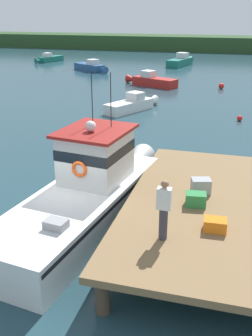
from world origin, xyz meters
TOP-DOWN VIEW (x-y plane):
  - ground_plane at (0.00, 0.00)m, footprint 200.00×200.00m
  - dock at (4.80, 0.00)m, footprint 6.00×9.00m
  - main_fishing_boat at (0.28, 0.10)m, footprint 3.63×9.96m
  - crate_single_far at (3.94, 0.62)m, footprint 0.70×0.59m
  - crate_stack_near_edge at (4.55, -1.65)m, footprint 0.62×0.47m
  - crate_single_by_cleat at (3.89, -0.34)m, footprint 0.65×0.52m
  - deckhand_by_the_boat at (3.28, -2.43)m, footprint 0.36×0.22m
  - moored_boat_mid_harbor at (-20.38, 39.85)m, footprint 2.38×4.86m
  - moored_boat_off_the_point at (-11.82, 33.11)m, footprint 5.03×3.90m
  - moored_boat_far_right at (-2.27, 15.67)m, footprint 3.10×4.83m
  - moored_boat_outer_mooring at (-2.45, 40.70)m, footprint 2.73×6.31m
  - moored_boat_near_channel at (-3.05, 25.63)m, footprint 5.37×3.08m
  - mooring_buoy_outer at (5.11, 14.77)m, footprint 0.35×0.35m
  - mooring_buoy_channel_marker at (3.38, 25.85)m, footprint 0.50×0.50m
  - far_shoreline at (0.00, 62.00)m, footprint 120.00×8.00m

SIDE VIEW (x-z plane):
  - ground_plane at x=0.00m, z-range 0.00..0.00m
  - mooring_buoy_outer at x=5.11m, z-range 0.00..0.35m
  - mooring_buoy_channel_marker at x=3.38m, z-range 0.00..0.50m
  - moored_boat_mid_harbor at x=-20.38m, z-range -0.19..1.03m
  - moored_boat_far_right at x=-2.27m, z-range -0.20..1.06m
  - moored_boat_off_the_point at x=-11.82m, z-range -0.21..1.15m
  - moored_boat_near_channel at x=-3.05m, z-range -0.21..1.15m
  - moored_boat_outer_mooring at x=-2.45m, z-range -0.25..1.33m
  - main_fishing_boat at x=0.28m, z-range -1.39..3.41m
  - dock at x=4.80m, z-range 0.47..1.67m
  - far_shoreline at x=0.00m, z-range 0.00..2.40m
  - crate_stack_near_edge at x=4.55m, z-range 1.20..1.53m
  - crate_single_by_cleat at x=3.89m, z-range 1.20..1.60m
  - crate_single_far at x=3.94m, z-range 1.20..1.67m
  - deckhand_by_the_boat at x=3.28m, z-range 1.24..2.87m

